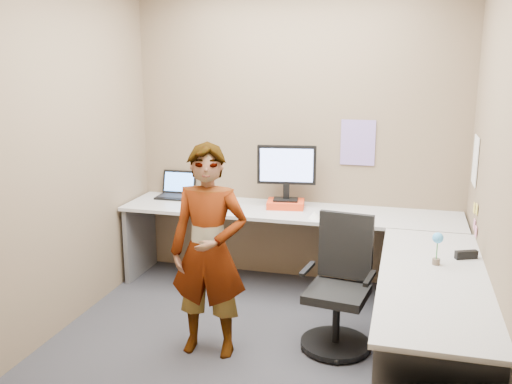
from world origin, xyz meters
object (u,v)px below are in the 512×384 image
(monitor, at_px, (287,168))
(office_chair, at_px, (339,295))
(person, at_px, (209,251))
(desk, at_px, (328,251))

(monitor, xyz_separation_m, office_chair, (0.61, -1.02, -0.70))
(person, bearing_deg, monitor, 76.27)
(office_chair, bearing_deg, person, -151.89)
(office_chair, xyz_separation_m, person, (-0.86, -0.31, 0.36))
(desk, bearing_deg, office_chair, -69.35)
(desk, bearing_deg, monitor, 125.20)
(desk, height_order, person, person)
(desk, relative_size, person, 2.01)
(monitor, distance_m, person, 1.40)
(desk, distance_m, person, 1.00)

